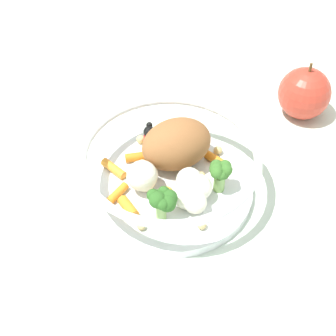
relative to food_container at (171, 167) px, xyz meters
The scene contains 3 objects.
ground_plane 0.04m from the food_container, 18.10° to the left, with size 2.40×2.40×0.00m, color silver.
food_container is the anchor object (origin of this frame).
loose_apple 0.22m from the food_container, behind, with size 0.07×0.07×0.08m.
Camera 1 is at (0.26, 0.30, 0.45)m, focal length 54.41 mm.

